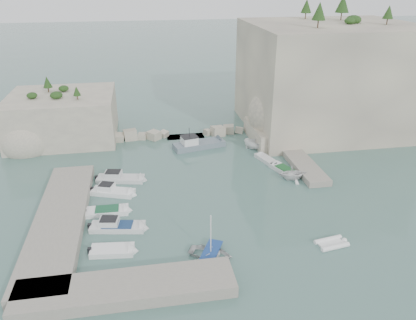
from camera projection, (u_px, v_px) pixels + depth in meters
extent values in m
plane|color=slate|center=(217.00, 205.00, 46.31)|extent=(400.00, 400.00, 0.00)
cube|color=beige|center=(328.00, 77.00, 66.82)|extent=(26.00, 22.00, 17.00)
cube|color=beige|center=(276.00, 133.00, 63.87)|extent=(8.00, 10.00, 2.50)
cube|color=beige|center=(63.00, 116.00, 64.12)|extent=(16.00, 14.00, 7.00)
cube|color=#9E9689|center=(60.00, 220.00, 42.57)|extent=(5.00, 24.00, 1.10)
cube|color=#9E9689|center=(126.00, 289.00, 33.36)|extent=(18.00, 4.00, 1.10)
cube|color=#9E9689|center=(297.00, 158.00, 57.15)|extent=(3.00, 16.00, 0.80)
cube|color=beige|center=(185.00, 132.00, 65.53)|extent=(28.00, 3.00, 1.40)
imported|color=silver|center=(211.00, 256.00, 38.04)|extent=(5.07, 4.55, 0.86)
imported|color=white|center=(292.00, 179.00, 52.25)|extent=(3.94, 3.48, 1.95)
imported|color=white|center=(260.00, 150.00, 60.90)|extent=(5.20, 3.64, 1.88)
cylinder|color=white|center=(211.00, 234.00, 36.98)|extent=(0.10, 0.10, 4.20)
cone|color=#1E4219|center=(319.00, 11.00, 57.05)|extent=(1.96, 1.96, 2.45)
cone|color=#1E4219|center=(343.00, 3.00, 66.19)|extent=(2.24, 2.24, 2.80)
cone|color=#1E4219|center=(389.00, 12.00, 60.88)|extent=(1.57, 1.57, 1.96)
cone|color=#1E4219|center=(306.00, 6.00, 68.33)|extent=(1.79, 1.79, 2.24)
cone|color=#1E4219|center=(47.00, 82.00, 63.44)|extent=(1.40, 1.40, 1.75)
cone|color=#1E4219|center=(77.00, 91.00, 59.88)|extent=(1.12, 1.12, 1.40)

